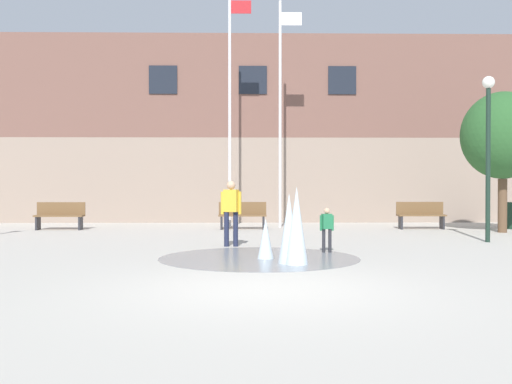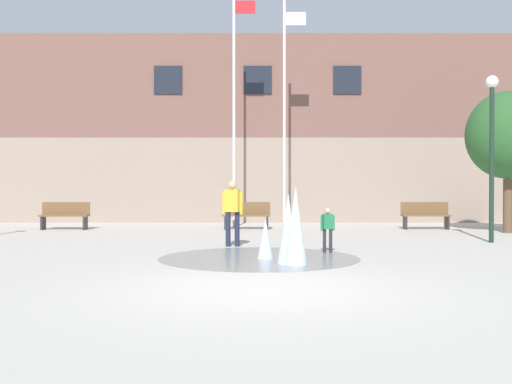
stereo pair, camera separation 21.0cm
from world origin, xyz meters
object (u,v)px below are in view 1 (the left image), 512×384
Objects in this scene: park_bench_near_trashcan at (242,215)px; lamp_post_right_lane at (488,135)px; street_tree_near_building at (503,136)px; adult_watching at (231,208)px; child_running at (327,226)px; flagpole_left at (231,101)px; flagpole_right at (281,107)px; park_bench_far_right at (421,215)px; park_bench_left_of_flagpoles at (60,215)px.

lamp_post_right_lane is at bearing -35.42° from park_bench_near_trashcan.
street_tree_near_building is (1.72, 3.08, 0.24)m from lamp_post_right_lane.
adult_watching is 0.36× the size of street_tree_near_building.
child_running is 0.22× the size of street_tree_near_building.
lamp_post_right_lane reaches higher than child_running.
flagpole_left is 1.77m from flagpole_right.
park_bench_far_right is 5.15m from lamp_post_right_lane.
flagpole_right is (-0.56, 7.72, 3.62)m from child_running.
flagpole_right is 1.80× the size of street_tree_near_building.
street_tree_near_building reaches higher than child_running.
street_tree_near_building is at bearing -10.31° from park_bench_near_trashcan.
lamp_post_right_lane reaches higher than park_bench_far_right.
flagpole_right is at bearing -102.43° from child_running.
flagpole_left reaches higher than park_bench_far_right.
child_running is 8.55m from flagpole_right.
street_tree_near_building is (2.12, -1.51, 2.54)m from park_bench_far_right.
park_bench_far_right is at bearing 95.02° from lamp_post_right_lane.
flagpole_right is 7.56m from lamp_post_right_lane.
park_bench_left_of_flagpoles is 1.00× the size of park_bench_near_trashcan.
park_bench_near_trashcan is at bearing 1.06° from park_bench_left_of_flagpoles.
child_running is at bearing -85.85° from flagpole_right.
child_running is 0.23× the size of lamp_post_right_lane.
street_tree_near_building is at bearing -134.50° from adult_watching.
flagpole_right is 7.28m from street_tree_near_building.
street_tree_near_building reaches higher than lamp_post_right_lane.
flagpole_left is (5.63, 0.98, 3.92)m from park_bench_left_of_flagpoles.
adult_watching reaches higher than park_bench_near_trashcan.
child_running is (-4.11, -6.88, 0.10)m from park_bench_far_right.
flagpole_left reaches higher than street_tree_near_building.
park_bench_near_trashcan is 6.01m from park_bench_far_right.
adult_watching is at bearing -154.21° from street_tree_near_building.
park_bench_far_right is 6.03m from flagpole_right.
flagpole_right is at bearing 33.01° from park_bench_near_trashcan.
lamp_post_right_lane is at bearing -84.98° from park_bench_far_right.
adult_watching is 2.55m from child_running.
adult_watching is at bearing -138.40° from park_bench_far_right.
flagpole_right reaches higher than park_bench_near_trashcan.
park_bench_near_trashcan is 8.64m from street_tree_near_building.
park_bench_far_right is at bearing 0.26° from park_bench_near_trashcan.
flagpole_left is (-0.42, 0.87, 3.92)m from park_bench_near_trashcan.
flagpole_left reaches higher than park_bench_left_of_flagpoles.
park_bench_near_trashcan is 0.19× the size of flagpole_left.
park_bench_left_of_flagpoles is 10.42m from child_running.
adult_watching is (-6.25, -5.55, 0.45)m from park_bench_far_right.
park_bench_left_of_flagpoles and park_bench_far_right have the same top height.
park_bench_near_trashcan is 5.55m from adult_watching.
park_bench_near_trashcan is 0.37× the size of lamp_post_right_lane.
adult_watching is at bearing -92.55° from park_bench_near_trashcan.
lamp_post_right_lane is (6.41, -4.56, 2.30)m from park_bench_near_trashcan.
child_running is 8.58m from street_tree_near_building.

